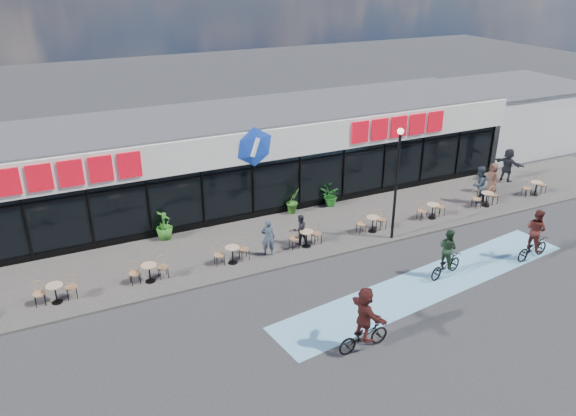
{
  "coord_description": "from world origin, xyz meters",
  "views": [
    {
      "loc": [
        -9.16,
        -16.25,
        11.69
      ],
      "look_at": [
        0.19,
        3.5,
        1.97
      ],
      "focal_mm": 35.0,
      "sensor_mm": 36.0,
      "label": 1
    }
  ],
  "objects": [
    {
      "name": "ground",
      "position": [
        0.0,
        0.0,
        0.0
      ],
      "size": [
        120.0,
        120.0,
        0.0
      ],
      "primitive_type": "plane",
      "color": "#28282B",
      "rests_on": "ground"
    },
    {
      "name": "sidewalk",
      "position": [
        0.0,
        4.5,
        0.05
      ],
      "size": [
        44.0,
        5.0,
        0.1
      ],
      "primitive_type": "cube",
      "color": "#514C48",
      "rests_on": "ground"
    },
    {
      "name": "bike_lane",
      "position": [
        4.0,
        -1.5,
        0.01
      ],
      "size": [
        14.17,
        4.13,
        0.01
      ],
      "primitive_type": "cube",
      "rotation": [
        0.0,
        0.0,
        0.14
      ],
      "color": "#69A5C6",
      "rests_on": "ground"
    },
    {
      "name": "building",
      "position": [
        -0.0,
        9.93,
        2.34
      ],
      "size": [
        30.6,
        6.57,
        4.75
      ],
      "color": "black",
      "rests_on": "ground"
    },
    {
      "name": "neighbour_building",
      "position": [
        20.5,
        11.0,
        2.06
      ],
      "size": [
        9.2,
        7.2,
        4.11
      ],
      "color": "silver",
      "rests_on": "ground"
    },
    {
      "name": "lamp_post",
      "position": [
        4.84,
        2.3,
        3.15
      ],
      "size": [
        0.28,
        0.28,
        5.13
      ],
      "color": "black",
      "rests_on": "sidewalk"
    },
    {
      "name": "bistro_set_1",
      "position": [
        -9.38,
        3.3,
        0.56
      ],
      "size": [
        1.54,
        0.62,
        0.9
      ],
      "color": "tan",
      "rests_on": "sidewalk"
    },
    {
      "name": "bistro_set_2",
      "position": [
        -5.93,
        3.3,
        0.56
      ],
      "size": [
        1.54,
        0.62,
        0.9
      ],
      "color": "tan",
      "rests_on": "sidewalk"
    },
    {
      "name": "bistro_set_3",
      "position": [
        -2.49,
        3.3,
        0.56
      ],
      "size": [
        1.54,
        0.62,
        0.9
      ],
      "color": "tan",
      "rests_on": "sidewalk"
    },
    {
      "name": "bistro_set_4",
      "position": [
        0.95,
        3.3,
        0.56
      ],
      "size": [
        1.54,
        0.62,
        0.9
      ],
      "color": "tan",
      "rests_on": "sidewalk"
    },
    {
      "name": "bistro_set_5",
      "position": [
        4.39,
        3.3,
        0.56
      ],
      "size": [
        1.54,
        0.62,
        0.9
      ],
      "color": "tan",
      "rests_on": "sidewalk"
    },
    {
      "name": "bistro_set_6",
      "position": [
        7.83,
        3.3,
        0.56
      ],
      "size": [
        1.54,
        0.62,
        0.9
      ],
      "color": "tan",
      "rests_on": "sidewalk"
    },
    {
      "name": "bistro_set_7",
      "position": [
        11.27,
        3.3,
        0.56
      ],
      "size": [
        1.54,
        0.62,
        0.9
      ],
      "color": "tan",
      "rests_on": "sidewalk"
    },
    {
      "name": "bistro_set_8",
      "position": [
        14.71,
        3.3,
        0.56
      ],
      "size": [
        1.54,
        0.62,
        0.9
      ],
      "color": "tan",
      "rests_on": "sidewalk"
    },
    {
      "name": "potted_plant_left",
      "position": [
        -4.49,
        6.62,
        0.77
      ],
      "size": [
        0.87,
        0.87,
        1.35
      ],
      "primitive_type": "imported",
      "rotation": [
        0.0,
        0.0,
        1.73
      ],
      "color": "#2C6B1E",
      "rests_on": "sidewalk"
    },
    {
      "name": "potted_plant_mid",
      "position": [
        1.98,
        6.7,
        0.74
      ],
      "size": [
        0.83,
        0.74,
        1.28
      ],
      "primitive_type": "imported",
      "rotation": [
        0.0,
        0.0,
        0.28
      ],
      "color": "#2D661D",
      "rests_on": "sidewalk"
    },
    {
      "name": "potted_plant_right",
      "position": [
        4.04,
        6.66,
        0.66
      ],
      "size": [
        1.31,
        1.26,
        1.12
      ],
      "primitive_type": "imported",
      "rotation": [
        0.0,
        0.0,
        2.61
      ],
      "color": "#1C621C",
      "rests_on": "sidewalk"
    },
    {
      "name": "patron_left",
      "position": [
        -0.88,
        3.22,
        0.93
      ],
      "size": [
        0.71,
        0.59,
        1.66
      ],
      "primitive_type": "imported",
      "rotation": [
        0.0,
        0.0,
        2.77
      ],
      "color": "#344051",
      "rests_on": "sidewalk"
    },
    {
      "name": "patron_right",
      "position": [
        0.81,
        3.57,
        0.8
      ],
      "size": [
        0.73,
        0.6,
        1.39
      ],
      "primitive_type": "imported",
      "rotation": [
        0.0,
        0.0,
        3.26
      ],
      "color": "black",
      "rests_on": "sidewalk"
    },
    {
      "name": "pedestrian_a",
      "position": [
        12.87,
        4.56,
        0.92
      ],
      "size": [
        0.56,
        0.83,
        1.64
      ],
      "primitive_type": "imported",
      "rotation": [
        0.0,
        0.0,
        -1.52
      ],
      "color": "#513329",
      "rests_on": "sidewalk"
    },
    {
      "name": "pedestrian_b",
      "position": [
        14.88,
        5.49,
        1.05
      ],
      "size": [
        1.04,
        1.85,
        1.91
      ],
      "primitive_type": "imported",
      "rotation": [
        0.0,
        0.0,
        1.86
      ],
      "color": "black",
      "rests_on": "sidewalk"
    },
    {
      "name": "pedestrian_c",
      "position": [
        11.19,
        3.8,
        1.08
      ],
      "size": [
        1.09,
        0.93,
        1.96
      ],
      "primitive_type": "imported",
      "rotation": [
        0.0,
        0.0,
        3.35
      ],
      "color": "#28323F",
      "rests_on": "sidewalk"
    },
    {
      "name": "cyclist_a",
      "position": [
        4.93,
        -1.25,
        0.8
      ],
      "size": [
        1.92,
        1.08,
        2.06
      ],
      "color": "black",
      "rests_on": "ground"
    },
    {
      "name": "cyclist_b",
      "position": [
        9.21,
        -1.69,
        0.91
      ],
      "size": [
        1.9,
        0.96,
        2.26
      ],
      "color": "black",
      "rests_on": "ground"
    },
    {
      "name": "cyclist_c",
      "position": [
        -0.55,
        -3.8,
        1.01
      ],
      "size": [
        1.92,
        1.74,
        2.3
      ],
      "color": "black",
      "rests_on": "ground"
    }
  ]
}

